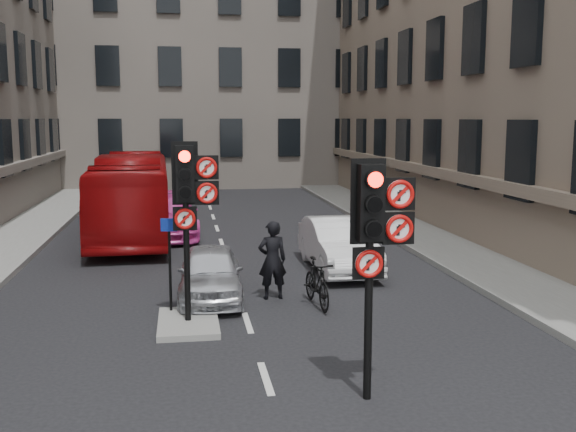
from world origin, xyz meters
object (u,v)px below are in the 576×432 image
object	(u,v)px
signal_far	(190,192)
info_sign	(170,251)
motorcycle	(317,283)
bus_red	(132,195)
motorcyclist	(272,260)
car_pink	(169,216)
car_silver	(211,273)
signal_near	(376,228)
car_white	(338,245)

from	to	relation	value
signal_far	info_sign	bearing A→B (deg)	120.50
signal_far	info_sign	distance (m)	1.57
motorcycle	info_sign	world-z (taller)	info_sign
motorcycle	bus_red	bearing A→B (deg)	109.89
bus_red	info_sign	bearing A→B (deg)	-83.45
motorcyclist	car_pink	bearing A→B (deg)	-78.98
car_silver	motorcyclist	distance (m)	1.46
bus_red	signal_near	bearing A→B (deg)	-74.87
car_silver	car_white	world-z (taller)	car_white
car_pink	motorcyclist	size ratio (longest dim) A/B	2.68
signal_near	signal_far	world-z (taller)	signal_far
car_silver	car_pink	distance (m)	8.72
signal_near	car_pink	distance (m)	15.13
signal_near	info_sign	bearing A→B (deg)	122.64
car_silver	info_sign	distance (m)	1.73
signal_near	car_white	distance (m)	8.78
signal_near	bus_red	size ratio (longest dim) A/B	0.35
car_silver	motorcycle	distance (m)	2.51
car_white	signal_near	bearing A→B (deg)	-100.02
car_silver	bus_red	xyz separation A→B (m)	(-2.36, 8.94, 0.83)
signal_near	motorcyclist	xyz separation A→B (m)	(-0.73, 5.78, -1.67)
car_pink	bus_red	size ratio (longest dim) A/B	0.47
signal_far	info_sign	world-z (taller)	signal_far
car_white	motorcyclist	world-z (taller)	motorcyclist
car_pink	motorcycle	bearing A→B (deg)	-72.56
motorcycle	motorcyclist	distance (m)	1.24
car_white	motorcyclist	bearing A→B (deg)	-129.58
signal_far	car_white	xyz separation A→B (m)	(4.05, 4.45, -1.99)
car_silver	info_sign	bearing A→B (deg)	-122.56
signal_near	info_sign	world-z (taller)	signal_near
bus_red	car_pink	bearing A→B (deg)	-14.51
car_silver	car_white	xyz separation A→B (m)	(3.59, 2.44, 0.10)
car_silver	signal_near	bearing A→B (deg)	-67.80
car_silver	info_sign	xyz separation A→B (m)	(-0.89, -1.27, 0.78)
motorcyclist	car_white	bearing A→B (deg)	-134.00
signal_far	motorcycle	xyz separation A→B (m)	(2.76, 1.01, -2.17)
signal_far	bus_red	distance (m)	11.18
signal_near	info_sign	xyz separation A→B (m)	(-3.04, 4.74, -1.19)
motorcycle	car_white	bearing A→B (deg)	64.21
car_silver	car_pink	xyz separation A→B (m)	(-1.09, 8.65, 0.10)
signal_far	motorcyclist	size ratio (longest dim) A/B	1.96
car_silver	motorcycle	bearing A→B (deg)	-20.93
car_silver	bus_red	bearing A→B (deg)	107.35
car_pink	motorcyclist	distance (m)	9.22
car_pink	motorcycle	xyz separation A→B (m)	(3.39, -9.65, -0.18)
car_white	motorcycle	xyz separation A→B (m)	(-1.29, -3.44, -0.18)
motorcycle	signal_far	bearing A→B (deg)	-165.17
motorcycle	motorcyclist	xyz separation A→B (m)	(-0.89, 0.78, 0.38)
signal_far	motorcycle	size ratio (longest dim) A/B	2.02
car_white	info_sign	distance (m)	5.86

